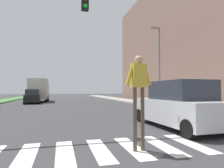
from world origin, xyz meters
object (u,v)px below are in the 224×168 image
at_px(street_lamp_right, 159,59).
at_px(suv_crossing, 178,106).
at_px(sedan_midblock, 32,97).
at_px(truck_box_delivery, 39,90).
at_px(pedestrian_performer, 139,87).

bearing_deg(street_lamp_right, suv_crossing, -113.63).
relative_size(sedan_midblock, truck_box_delivery, 0.68).
xyz_separation_m(suv_crossing, truck_box_delivery, (-7.68, 21.74, 0.70)).
bearing_deg(street_lamp_right, sedan_midblock, 145.08).
height_order(street_lamp_right, sedan_midblock, street_lamp_right).
bearing_deg(pedestrian_performer, sedan_midblock, 104.25).
relative_size(street_lamp_right, sedan_midblock, 1.77).
distance_m(pedestrian_performer, suv_crossing, 3.91).
relative_size(pedestrian_performer, suv_crossing, 0.53).
relative_size(suv_crossing, sedan_midblock, 1.10).
bearing_deg(truck_box_delivery, pedestrian_performer, -78.78).
bearing_deg(pedestrian_performer, suv_crossing, 42.08).
distance_m(street_lamp_right, sedan_midblock, 15.52).
height_order(street_lamp_right, suv_crossing, street_lamp_right).
xyz_separation_m(pedestrian_performer, truck_box_delivery, (-4.83, 24.32, -0.03)).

